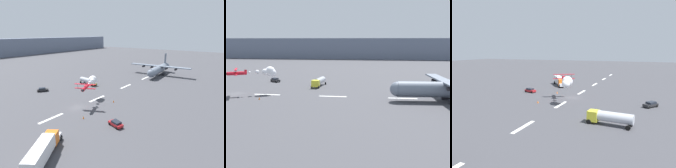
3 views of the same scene
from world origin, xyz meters
The scene contains 10 objects.
ground_plane centered at (0.00, 0.00, 0.00)m, with size 440.00×440.00×0.00m, color #424247.
runway_stripe_4 centered at (9.85, 0.00, 0.01)m, with size 8.00×0.90×0.01m, color white.
runway_stripe_5 centered at (29.56, 0.00, 0.01)m, with size 8.00×0.90×0.01m, color white.
runway_stripe_6 centered at (49.27, 0.00, 0.01)m, with size 8.00×0.90×0.01m, color white.
mountain_ridge_distant centered at (0.00, 154.80, 8.70)m, with size 396.00×16.00×17.40m, color slate.
cargo_transport_plane centered at (59.22, -2.92, 3.44)m, with size 28.09×33.67×11.34m.
stunt_biplane_red centered at (8.86, 1.28, 6.59)m, with size 13.54×8.99×3.14m.
fuel_tanker_truck centered at (22.23, 15.94, 1.75)m, with size 3.71×9.64×2.90m.
airport_staff_sedan centered at (3.46, 23.63, 0.81)m, with size 4.49×4.03×1.52m.
traffic_cone_far centered at (10.46, -6.92, 0.38)m, with size 0.44×0.44×0.75m, color orange.
Camera 2 is at (41.01, -74.23, 16.08)m, focal length 42.77 mm.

